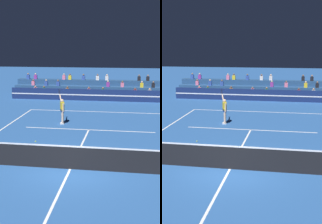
# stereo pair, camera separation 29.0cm
# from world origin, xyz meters

# --- Properties ---
(ground_plane) EXTENTS (120.00, 120.00, 0.00)m
(ground_plane) POSITION_xyz_m (0.00, 0.00, 0.00)
(ground_plane) COLOR #285699
(court_lines) EXTENTS (11.10, 23.90, 0.01)m
(court_lines) POSITION_xyz_m (0.00, 0.00, 0.00)
(court_lines) COLOR white
(court_lines) RESTS_ON ground
(tennis_net) EXTENTS (12.00, 0.10, 1.10)m
(tennis_net) POSITION_xyz_m (0.00, 0.00, 0.54)
(tennis_net) COLOR #2D6B38
(tennis_net) RESTS_ON ground
(sponsor_banner_wall) EXTENTS (18.00, 0.26, 1.10)m
(sponsor_banner_wall) POSITION_xyz_m (0.00, 16.87, 0.55)
(sponsor_banner_wall) COLOR navy
(sponsor_banner_wall) RESTS_ON ground
(bleacher_stand) EXTENTS (18.79, 2.85, 2.28)m
(bleacher_stand) POSITION_xyz_m (-0.00, 19.41, 0.65)
(bleacher_stand) COLOR navy
(bleacher_stand) RESTS_ON ground
(tennis_player) EXTENTS (0.63, 1.13, 2.37)m
(tennis_player) POSITION_xyz_m (-1.97, 7.68, 0.98)
(tennis_player) COLOR beige
(tennis_player) RESTS_ON ground
(tennis_ball) EXTENTS (0.07, 0.07, 0.07)m
(tennis_ball) POSITION_xyz_m (-2.61, 3.49, 0.03)
(tennis_ball) COLOR #C6DB33
(tennis_ball) RESTS_ON ground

